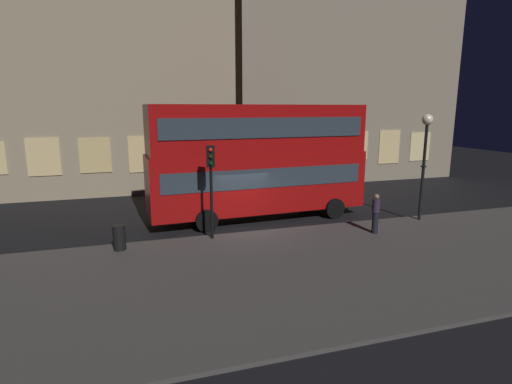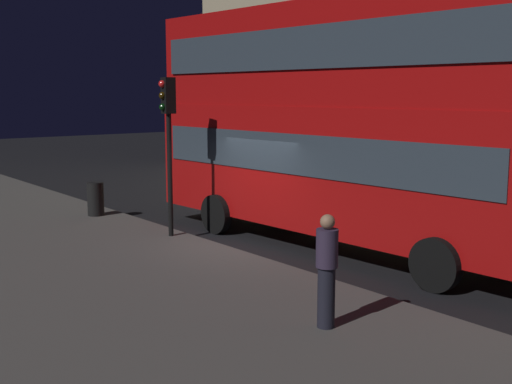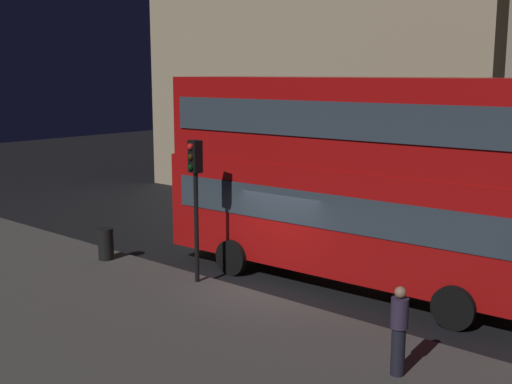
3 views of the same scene
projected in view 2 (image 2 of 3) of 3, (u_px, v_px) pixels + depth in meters
ground_plane at (245, 248)px, 15.04m from camera, size 80.00×80.00×0.00m
sidewalk_slab at (33, 284)px, 11.98m from camera, size 44.00×8.93×0.12m
double_decker_bus at (339, 115)px, 14.79m from camera, size 10.78×3.29×5.55m
traffic_light_near_kerb at (168, 123)px, 15.31m from camera, size 0.35×0.38×3.82m
pedestrian at (327, 269)px, 9.48m from camera, size 0.33×0.33×1.71m
litter_bin at (96, 199)px, 18.28m from camera, size 0.46×0.46×0.95m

